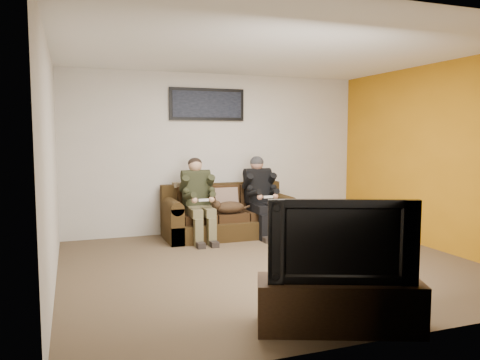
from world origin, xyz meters
name	(u,v)px	position (x,y,z in m)	size (l,w,h in m)	color
floor	(272,265)	(0.00, 0.00, 0.00)	(5.00, 5.00, 0.00)	brown
ceiling	(273,51)	(0.00, 0.00, 2.60)	(5.00, 5.00, 0.00)	silver
wall_back	(218,153)	(0.00, 2.25, 1.30)	(5.00, 5.00, 0.00)	beige
wall_front	(393,175)	(0.00, -2.25, 1.30)	(5.00, 5.00, 0.00)	beige
wall_left	(51,165)	(-2.50, 0.00, 1.30)	(4.50, 4.50, 0.00)	beige
wall_right	(437,157)	(2.50, 0.00, 1.30)	(4.50, 4.50, 0.00)	beige
accent_wall_right	(436,157)	(2.49, 0.00, 1.30)	(4.50, 4.50, 0.00)	#C27D13
sofa	(227,216)	(0.01, 1.82, 0.31)	(2.00, 0.86, 0.82)	#362510
throw_pillow	(226,199)	(0.01, 1.86, 0.58)	(0.38, 0.11, 0.36)	#8C6E5C
throw_blanket	(186,185)	(-0.59, 2.07, 0.82)	(0.41, 0.20, 0.07)	tan
person_left	(198,195)	(-0.50, 1.66, 0.70)	(0.51, 0.87, 1.26)	#6C6544
person_right	(261,192)	(0.53, 1.66, 0.70)	(0.51, 0.86, 1.26)	black
cat	(228,207)	(-0.05, 1.55, 0.50)	(0.66, 0.26, 0.24)	#4A321D
framed_poster	(207,104)	(-0.19, 2.22, 2.10)	(1.25, 0.05, 0.52)	black
tv_stand	(339,305)	(-0.26, -1.95, 0.21)	(1.34, 0.43, 0.42)	#311F10
television	(340,239)	(-0.26, -1.95, 0.76)	(1.19, 0.16, 0.68)	black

